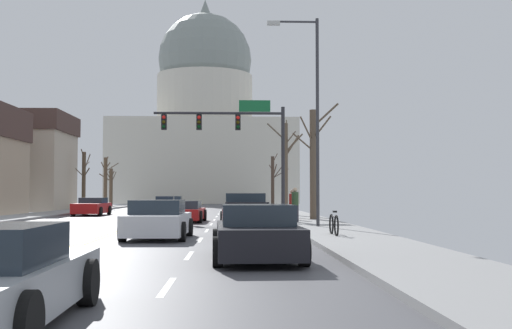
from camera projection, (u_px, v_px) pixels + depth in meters
The scene contains 21 objects.
ground at pixel (113, 233), 23.86m from camera, with size 20.00×180.00×0.20m.
signal_gantry at pixel (237, 132), 37.83m from camera, with size 7.91×0.41×7.04m.
street_lamp_right at pixel (311, 104), 26.90m from camera, with size 2.24×0.24×8.95m.
capitol_building at pixel (205, 124), 101.06m from camera, with size 28.77×18.23×33.05m.
sedan_near_00 at pixel (184, 212), 33.67m from camera, with size 2.25×4.45×1.14m.
pickup_truck_near_01 at pixel (246, 212), 28.31m from camera, with size 2.22×5.74×1.54m.
sedan_near_02 at pixel (158, 221), 21.25m from camera, with size 2.18×4.32×1.31m.
sedan_near_03 at pixel (257, 234), 14.52m from camera, with size 2.14×4.61×1.28m.
sedan_oncoming_00 at pixel (92, 207), 43.98m from camera, with size 2.10×4.55×1.24m.
sedan_oncoming_01 at pixel (165, 204), 57.59m from camera, with size 2.14×4.50×1.27m.
sedan_oncoming_02 at pixel (174, 202), 70.49m from camera, with size 2.08×4.57×1.23m.
flank_building_00 at pixel (7, 162), 54.81m from camera, with size 10.69×8.02×8.51m.
bare_tree_00 at pixel (285, 166), 41.45m from camera, with size 2.41×1.88×6.42m.
bare_tree_01 at pixel (106, 181), 65.25m from camera, with size 2.00×1.49×5.19m.
bare_tree_02 at pixel (313, 161), 34.22m from camera, with size 2.42×2.38×6.31m.
bare_tree_03 at pixel (111, 186), 69.28m from camera, with size 1.87×2.11×4.50m.
bare_tree_04 at pixel (273, 181), 57.54m from camera, with size 1.78×1.24×5.13m.
bare_tree_05 at pixel (84, 179), 56.24m from camera, with size 1.49×2.13×5.45m.
pedestrian_00 at pixel (295, 203), 30.51m from camera, with size 0.35×0.34×1.69m.
pedestrian_01 at pixel (292, 203), 33.30m from camera, with size 0.35×0.34×1.60m.
bicycle_parked at pixel (334, 225), 21.13m from camera, with size 0.12×1.77×0.85m.
Camera 1 is at (4.58, -24.14, 1.54)m, focal length 44.04 mm.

